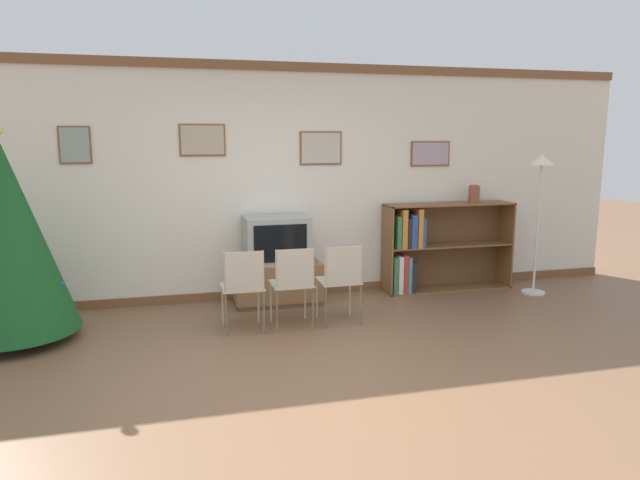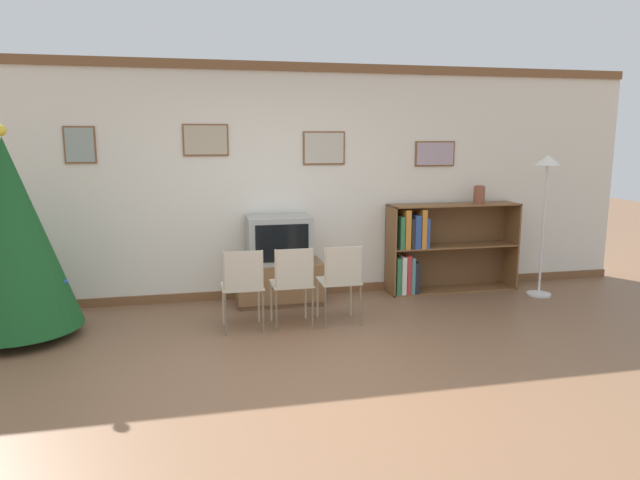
# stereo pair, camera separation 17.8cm
# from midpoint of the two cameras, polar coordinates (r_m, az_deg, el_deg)

# --- Properties ---
(ground_plane) EXTENTS (24.00, 24.00, 0.00)m
(ground_plane) POSITION_cam_midpoint_polar(r_m,az_deg,el_deg) (4.49, 0.60, -14.33)
(ground_plane) COLOR brown
(wall_back) EXTENTS (9.15, 0.11, 2.70)m
(wall_back) POSITION_cam_midpoint_polar(r_m,az_deg,el_deg) (6.65, -4.49, 5.76)
(wall_back) COLOR silver
(wall_back) RESTS_ON ground_plane
(christmas_tree) EXTENTS (1.15, 1.15, 1.98)m
(christmas_tree) POSITION_cam_midpoint_polar(r_m,az_deg,el_deg) (5.91, -27.78, 0.44)
(christmas_tree) COLOR maroon
(christmas_tree) RESTS_ON ground_plane
(tv_console) EXTENTS (0.97, 0.52, 0.48)m
(tv_console) POSITION_cam_midpoint_polar(r_m,az_deg,el_deg) (6.52, -3.31, -4.25)
(tv_console) COLOR brown
(tv_console) RESTS_ON ground_plane
(television) EXTENTS (0.71, 0.51, 0.52)m
(television) POSITION_cam_midpoint_polar(r_m,az_deg,el_deg) (6.41, -3.35, 0.07)
(television) COLOR #9E9E99
(television) RESTS_ON tv_console
(folding_chair_left) EXTENTS (0.40, 0.40, 0.82)m
(folding_chair_left) POSITION_cam_midpoint_polar(r_m,az_deg,el_deg) (5.54, -6.81, -4.44)
(folding_chair_left) COLOR #BCB29E
(folding_chair_left) RESTS_ON ground_plane
(folding_chair_center) EXTENTS (0.40, 0.40, 0.82)m
(folding_chair_center) POSITION_cam_midpoint_polar(r_m,az_deg,el_deg) (5.60, -1.83, -4.19)
(folding_chair_center) COLOR #BCB29E
(folding_chair_center) RESTS_ON ground_plane
(folding_chair_right) EXTENTS (0.40, 0.40, 0.82)m
(folding_chair_right) POSITION_cam_midpoint_polar(r_m,az_deg,el_deg) (5.71, 3.00, -3.92)
(folding_chair_right) COLOR #BCB29E
(folding_chair_right) RESTS_ON ground_plane
(bookshelf) EXTENTS (1.62, 0.36, 1.07)m
(bookshelf) POSITION_cam_midpoint_polar(r_m,az_deg,el_deg) (7.08, 11.70, -0.77)
(bookshelf) COLOR brown
(bookshelf) RESTS_ON ground_plane
(vase) EXTENTS (0.14, 0.14, 0.22)m
(vase) POSITION_cam_midpoint_polar(r_m,az_deg,el_deg) (7.25, 16.32, 4.41)
(vase) COLOR brown
(vase) RESTS_ON bookshelf
(standing_lamp) EXTENTS (0.28, 0.28, 1.67)m
(standing_lamp) POSITION_cam_midpoint_polar(r_m,az_deg,el_deg) (7.18, 22.34, 4.80)
(standing_lamp) COLOR silver
(standing_lamp) RESTS_ON ground_plane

